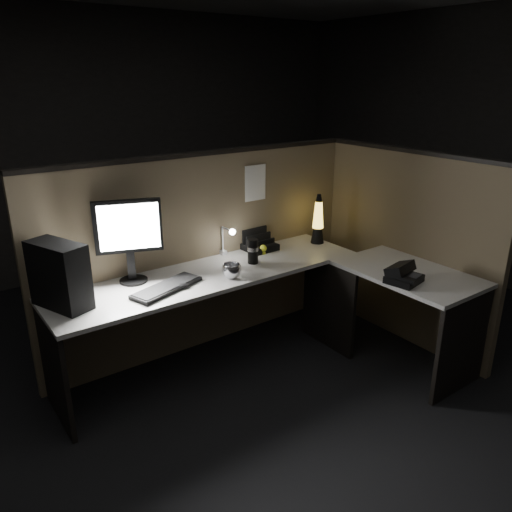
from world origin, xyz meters
TOP-DOWN VIEW (x-y plane):
  - floor at (0.00, 0.00)m, footprint 6.00×6.00m
  - room_shell at (0.00, 0.00)m, footprint 6.00×6.00m
  - partition_back at (0.00, 0.93)m, footprint 2.66×0.06m
  - partition_right at (1.33, 0.10)m, footprint 0.06×1.66m
  - desk at (0.18, 0.25)m, footprint 2.60×1.60m
  - pc_tower at (-1.16, 0.66)m, footprint 0.30×0.42m
  - monitor at (-0.66, 0.79)m, footprint 0.42×0.20m
  - keyboard at (-0.54, 0.52)m, footprint 0.53×0.32m
  - mouse at (-0.45, 0.48)m, footprint 0.10×0.09m
  - clip_lamp at (0.12, 0.81)m, footprint 0.05×0.19m
  - organizer at (0.42, 0.81)m, footprint 0.25×0.22m
  - lava_lamp at (0.91, 0.67)m, footprint 0.11×0.11m
  - travel_mug at (0.20, 0.59)m, footprint 0.08×0.08m
  - steel_mug at (-0.09, 0.44)m, footprint 0.16×0.16m
  - figurine at (0.38, 0.70)m, footprint 0.05×0.05m
  - pinned_paper at (0.44, 0.90)m, footprint 0.20×0.00m
  - desk_phone at (0.80, -0.29)m, footprint 0.26×0.26m

SIDE VIEW (x-z plane):
  - floor at x=0.00m, z-range 0.00..0.00m
  - desk at x=0.18m, z-range 0.22..0.95m
  - keyboard at x=-0.54m, z-range 0.73..0.75m
  - mouse at x=-0.45m, z-range 0.73..0.76m
  - partition_back at x=0.00m, z-range 0.00..1.50m
  - partition_right at x=1.33m, z-range 0.00..1.50m
  - organizer at x=0.42m, z-range 0.68..0.86m
  - figurine at x=0.38m, z-range 0.75..0.80m
  - desk_phone at x=0.80m, z-range 0.71..0.85m
  - steel_mug at x=-0.09m, z-range 0.73..0.83m
  - travel_mug at x=0.20m, z-range 0.73..0.91m
  - clip_lamp at x=0.12m, z-range 0.75..0.99m
  - lava_lamp at x=0.91m, z-range 0.70..1.11m
  - pc_tower at x=-1.16m, z-range 0.73..1.13m
  - monitor at x=-0.66m, z-range 0.79..1.35m
  - pinned_paper at x=0.44m, z-range 1.11..1.39m
  - room_shell at x=0.00m, z-range -1.38..4.62m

